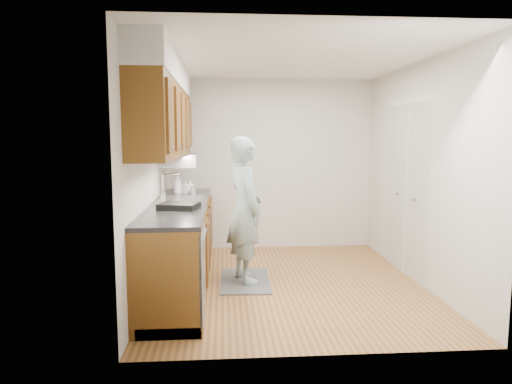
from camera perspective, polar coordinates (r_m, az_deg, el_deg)
floor at (r=5.32m, az=3.89°, el=-11.28°), size 3.50×3.50×0.00m
ceiling at (r=5.13m, az=4.12°, el=16.31°), size 3.50×3.50×0.00m
wall_left at (r=5.08m, az=-12.99°, el=2.11°), size 0.02×3.50×2.50m
wall_right at (r=5.49m, az=19.69°, el=2.22°), size 0.02×3.50×2.50m
wall_back at (r=6.81m, az=1.90°, el=3.43°), size 3.00×0.02×2.50m
counter at (r=5.16m, az=-9.45°, el=-6.30°), size 0.64×2.80×1.30m
upper_cabinets at (r=5.10m, az=-11.23°, el=10.03°), size 0.47×2.80×1.21m
closet_door at (r=5.78m, az=18.29°, el=0.25°), size 0.02×1.22×2.05m
floor_mat at (r=5.36m, az=-1.37°, el=-11.03°), size 0.59×0.96×0.02m
person at (r=5.15m, az=-1.40°, el=-1.00°), size 0.62×0.76×1.87m
soap_bottle_a at (r=5.82m, az=-9.74°, el=1.01°), size 0.10×0.10×0.27m
soap_bottle_b at (r=5.89m, az=-8.75°, el=0.63°), size 0.10×0.10×0.17m
soap_bottle_c at (r=5.90m, az=-8.22°, el=0.70°), size 0.17×0.17×0.18m
steel_can at (r=5.62m, az=-7.86°, el=0.12°), size 0.08×0.08×0.12m
dish_rack at (r=4.65m, az=-9.58°, el=-1.72°), size 0.43×0.39×0.06m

